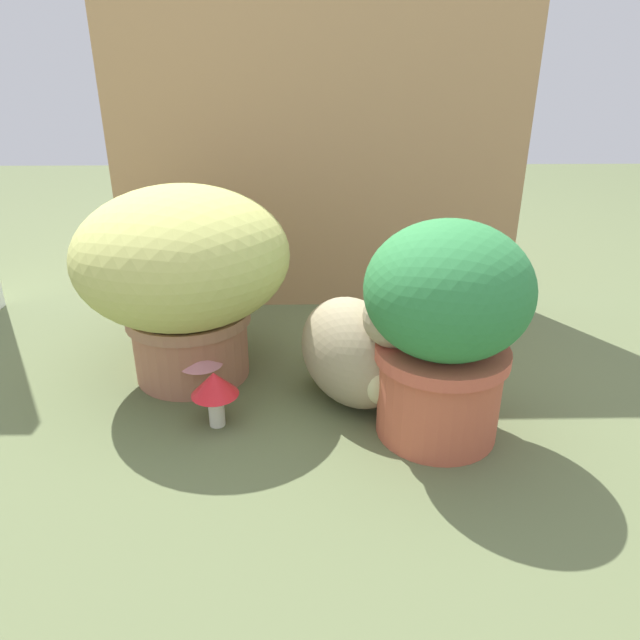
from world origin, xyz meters
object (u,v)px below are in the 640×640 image
(leafy_planter, at_px, (445,324))
(mushroom_ornament_pink, at_px, (201,362))
(cat, at_px, (358,350))
(grass_planter, at_px, (184,270))
(mushroom_ornament_red, at_px, (215,387))

(leafy_planter, relative_size, mushroom_ornament_pink, 3.59)
(cat, height_order, mushroom_ornament_pink, cat)
(cat, xyz_separation_m, mushroom_ornament_pink, (-0.32, 0.04, -0.04))
(grass_planter, distance_m, mushroom_ornament_pink, 0.19)
(cat, bearing_deg, mushroom_ornament_pink, 172.50)
(mushroom_ornament_pink, bearing_deg, leafy_planter, -16.96)
(mushroom_ornament_red, bearing_deg, cat, 14.25)
(leafy_planter, distance_m, mushroom_ornament_red, 0.44)
(mushroom_ornament_red, bearing_deg, grass_planter, 111.69)
(mushroom_ornament_pink, bearing_deg, cat, -7.50)
(mushroom_ornament_red, bearing_deg, mushroom_ornament_pink, 112.04)
(grass_planter, bearing_deg, leafy_planter, -25.09)
(grass_planter, height_order, cat, grass_planter)
(leafy_planter, bearing_deg, cat, 145.00)
(leafy_planter, distance_m, cat, 0.20)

